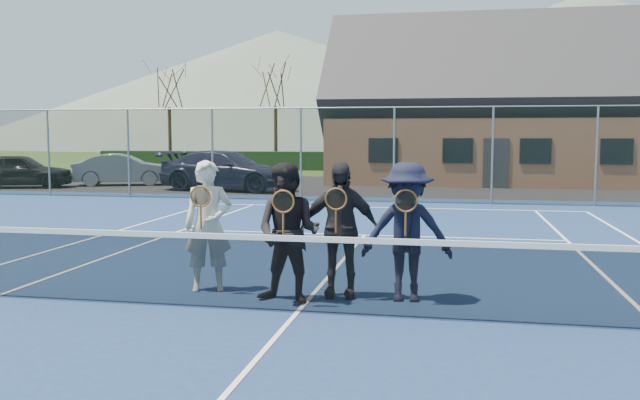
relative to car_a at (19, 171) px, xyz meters
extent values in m
plane|color=#2B4719|center=(15.36, 3.41, -0.70)|extent=(220.00, 220.00, 0.00)
cube|color=navy|center=(15.36, -16.59, -0.69)|extent=(30.00, 30.00, 0.02)
cube|color=black|center=(11.36, 3.41, -0.69)|extent=(40.00, 12.00, 0.01)
cube|color=black|center=(15.36, 15.41, -0.15)|extent=(40.00, 1.20, 1.10)
cone|color=#55665A|center=(-9.64, 78.41, 8.30)|extent=(110.00, 110.00, 18.00)
cone|color=#546559|center=(35.36, 78.41, 10.30)|extent=(120.00, 120.00, 22.00)
imported|color=black|center=(0.00, 0.00, 0.00)|extent=(4.40, 2.85, 1.39)
imported|color=gray|center=(3.48, 2.05, -0.03)|extent=(4.28, 2.71, 1.33)
imported|color=#1B1C36|center=(8.69, 0.33, 0.07)|extent=(5.55, 2.95, 1.53)
cube|color=white|center=(15.36, -4.70, -0.67)|extent=(10.97, 0.06, 0.01)
cube|color=white|center=(15.36, -10.19, -0.67)|extent=(8.23, 0.06, 0.01)
cube|color=white|center=(15.36, -16.59, -0.67)|extent=(0.06, 12.80, 0.01)
cube|color=black|center=(15.36, -16.59, -0.22)|extent=(11.60, 0.02, 0.88)
cube|color=white|center=(15.36, -16.59, 0.23)|extent=(11.60, 0.03, 0.07)
cylinder|color=slate|center=(3.36, -3.09, 0.80)|extent=(0.07, 0.07, 3.00)
cylinder|color=slate|center=(6.36, -3.09, 0.80)|extent=(0.07, 0.07, 3.00)
cylinder|color=slate|center=(9.36, -3.09, 0.80)|extent=(0.07, 0.07, 3.00)
cylinder|color=slate|center=(12.36, -3.09, 0.80)|extent=(0.07, 0.07, 3.00)
cylinder|color=slate|center=(15.36, -3.09, 0.80)|extent=(0.07, 0.07, 3.00)
cylinder|color=slate|center=(18.36, -3.09, 0.80)|extent=(0.07, 0.07, 3.00)
cylinder|color=slate|center=(21.36, -3.09, 0.80)|extent=(0.07, 0.07, 3.00)
cube|color=black|center=(15.36, -3.09, 0.80)|extent=(30.00, 0.03, 3.00)
cylinder|color=slate|center=(15.36, -3.09, 2.30)|extent=(30.00, 0.04, 0.04)
cube|color=#9E6B4C|center=(19.36, 7.41, 0.70)|extent=(15.00, 8.00, 2.80)
pyramid|color=#2D2D33|center=(19.36, 7.41, 4.95)|extent=(15.60, 8.20, 4.10)
cube|color=#2D2D33|center=(18.86, 3.39, 0.30)|extent=(1.00, 0.06, 2.00)
cube|color=black|center=(14.36, 3.39, 0.80)|extent=(1.20, 0.06, 1.00)
cube|color=black|center=(17.36, 3.39, 0.80)|extent=(1.20, 0.06, 1.00)
cube|color=black|center=(20.36, 3.39, 0.80)|extent=(1.20, 0.06, 1.00)
cube|color=black|center=(23.36, 3.39, 0.80)|extent=(1.20, 0.06, 1.00)
cylinder|color=#351E13|center=(-0.64, 16.41, 1.23)|extent=(0.22, 0.22, 3.85)
cylinder|color=#3A2315|center=(6.36, 16.41, 1.23)|extent=(0.22, 0.22, 3.85)
cylinder|color=#3A2715|center=(17.36, 16.41, 1.23)|extent=(0.22, 0.22, 3.85)
cylinder|color=#382714|center=(27.36, 16.41, 1.23)|extent=(0.22, 0.22, 3.85)
imported|color=beige|center=(13.89, -15.65, 0.22)|extent=(0.76, 0.62, 1.80)
torus|color=brown|center=(13.89, -15.92, 0.65)|extent=(0.29, 0.02, 0.29)
cylinder|color=black|center=(13.89, -15.92, 0.65)|extent=(0.25, 0.00, 0.25)
cylinder|color=brown|center=(13.89, -15.92, 0.37)|extent=(0.03, 0.03, 0.32)
imported|color=black|center=(15.13, -16.08, 0.22)|extent=(0.98, 0.82, 1.80)
torus|color=brown|center=(15.13, -16.35, 0.65)|extent=(0.29, 0.02, 0.29)
cylinder|color=black|center=(15.13, -16.35, 0.65)|extent=(0.25, 0.00, 0.25)
cylinder|color=brown|center=(15.13, -16.35, 0.37)|extent=(0.03, 0.03, 0.32)
imported|color=black|center=(15.72, -15.64, 0.22)|extent=(1.08, 0.50, 1.80)
torus|color=brown|center=(15.72, -15.91, 0.65)|extent=(0.29, 0.02, 0.29)
cylinder|color=black|center=(15.72, -15.91, 0.65)|extent=(0.25, 0.00, 0.25)
cylinder|color=brown|center=(15.72, -15.91, 0.37)|extent=(0.03, 0.03, 0.32)
imported|color=black|center=(16.61, -15.70, 0.22)|extent=(1.20, 0.74, 1.80)
torus|color=brown|center=(16.61, -15.97, 0.65)|extent=(0.29, 0.02, 0.29)
cylinder|color=black|center=(16.61, -15.97, 0.65)|extent=(0.25, 0.00, 0.25)
cylinder|color=brown|center=(16.61, -15.97, 0.37)|extent=(0.03, 0.03, 0.32)
camera|label=1|loc=(17.17, -24.40, 1.49)|focal=38.00mm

